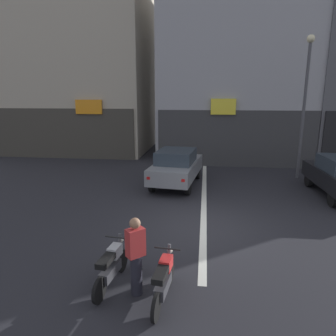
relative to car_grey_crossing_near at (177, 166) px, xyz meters
The scene contains 9 objects.
ground_plane 4.83m from the car_grey_crossing_near, 74.50° to the right, with size 120.00×120.00×0.00m, color #232328.
lane_centre_line 2.10m from the car_grey_crossing_near, 48.23° to the left, with size 0.20×18.00×0.01m, color silver.
building_corner_left 14.12m from the car_grey_crossing_near, 133.18° to the left, with size 10.68×7.26×16.24m.
building_mid_block 10.46m from the car_grey_crossing_near, 71.47° to the left, with size 9.20×9.64×11.28m.
car_grey_crossing_near is the anchor object (origin of this frame).
street_lamp 6.92m from the car_grey_crossing_near, 18.33° to the left, with size 0.36×0.36×6.66m.
motorcycle_silver_row_leftmost 7.79m from the car_grey_crossing_near, 94.88° to the right, with size 0.55×1.66×0.98m.
motorcycle_red_row_left_mid 8.14m from the car_grey_crossing_near, 86.39° to the right, with size 0.55×1.67×0.98m.
person_by_motorcycles 7.98m from the car_grey_crossing_near, 90.52° to the right, with size 0.41×0.41×1.67m.
Camera 1 is at (-0.03, -8.85, 3.99)m, focal length 32.73 mm.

